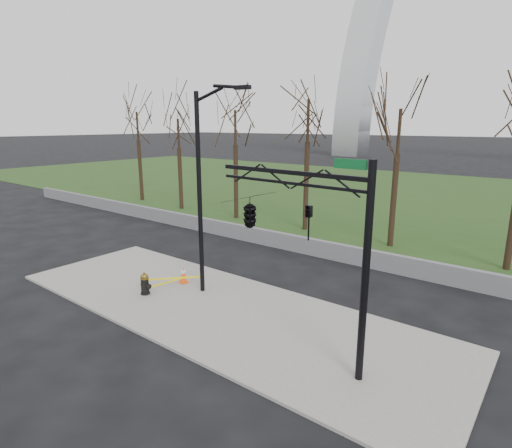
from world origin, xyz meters
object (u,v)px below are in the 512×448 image
Objects in this scene: street_light at (204,180)px; traffic_signal_mast at (269,216)px; traffic_cone at (183,275)px; fire_hydrant at (145,284)px.

street_light reaches higher than traffic_signal_mast.
traffic_cone is 7.00m from traffic_signal_mast.
traffic_signal_mast is at bearing -15.68° from traffic_cone.
traffic_signal_mast is (6.00, 0.20, 3.62)m from fire_hydrant.
street_light reaches higher than traffic_cone.
traffic_signal_mast is at bearing -28.75° from street_light.
fire_hydrant is 4.85m from street_light.
traffic_signal_mast reaches higher than fire_hydrant.
street_light is at bearing 43.64° from fire_hydrant.
street_light reaches higher than fire_hydrant.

